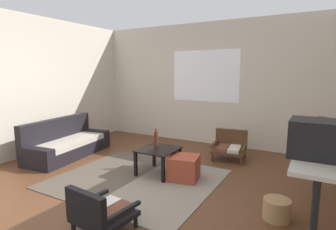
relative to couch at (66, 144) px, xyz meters
The scene contains 14 objects.
ground_plane 2.12m from the couch, 21.21° to the right, with size 7.80×7.80×0.00m, color #56331E.
far_wall_with_window 3.22m from the couch, 49.53° to the left, with size 5.60×0.13×2.70m.
side_wall_left 1.40m from the couch, 146.59° to the right, with size 0.12×6.60×2.70m, color beige.
area_rug 1.93m from the couch, ahead, with size 2.32×2.09×0.01m.
couch is the anchor object (origin of this frame).
coffee_table 2.07m from the couch, ahead, with size 0.57×0.62×0.42m.
armchair_by_window 3.14m from the couch, 25.98° to the left, with size 0.66×0.60×0.53m.
armchair_striped_foreground 2.89m from the couch, 34.10° to the right, with size 0.57×0.58×0.50m.
ottoman_orange 2.52m from the couch, ahead, with size 0.43×0.43×0.36m, color #993D28.
console_shelf 4.30m from the couch, ahead, with size 0.46×1.72×0.78m.
crt_television 4.36m from the couch, ahead, with size 0.56×0.43×0.37m.
clay_vase 4.32m from the couch, ahead, with size 0.21×0.21×0.32m.
glass_bottle 1.95m from the couch, ahead, with size 0.07×0.07×0.28m.
wicker_basket 3.94m from the couch, ahead, with size 0.29×0.29×0.23m, color #9E7A4C.
Camera 1 is at (2.27, -2.72, 1.61)m, focal length 28.90 mm.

